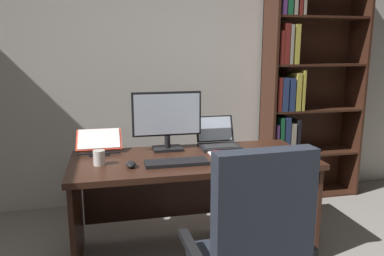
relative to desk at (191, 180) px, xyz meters
The scene contains 12 objects.
wall_back 1.32m from the desk, 89.28° to the left, with size 5.67×0.12×2.67m, color beige.
desk is the anchor object (origin of this frame).
bookshelf 1.64m from the desk, 32.00° to the left, with size 0.98×0.34×2.23m.
monitor 0.48m from the desk, 130.87° to the left, with size 0.52×0.16×0.44m.
laptop 0.40m from the desk, 33.61° to the left, with size 0.31×0.30×0.22m.
keyboard 0.34m from the desk, 123.48° to the right, with size 0.42×0.15×0.02m, color black.
computer_mouse 0.54m from the desk, 153.81° to the right, with size 0.06×0.10×0.04m, color black.
reading_stand_with_book 0.74m from the desk, 159.98° to the left, with size 0.33×0.29×0.15m.
open_binder 0.58m from the desk, 29.63° to the right, with size 0.54×0.39×0.02m.
notepad 0.29m from the desk, ahead, with size 0.15×0.21×0.01m, color white.
pen 0.31m from the desk, ahead, with size 0.01×0.01×0.14m, color maroon.
coffee_mug 0.70m from the desk, 169.47° to the right, with size 0.08×0.08×0.10m, color silver.
Camera 1 is at (-0.58, -1.21, 1.48)m, focal length 35.14 mm.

